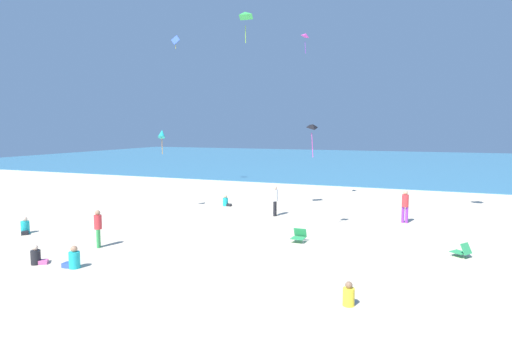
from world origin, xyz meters
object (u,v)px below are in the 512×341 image
person_5 (405,204)px  kite_teal (162,134)px  beach_chair_mid_beach (462,251)px  person_7 (37,257)px  kite_blue (176,40)px  person_2 (98,226)px  person_4 (226,202)px  kite_magenta (306,35)px  person_1 (73,260)px  person_6 (25,227)px  beach_chair_far_right (299,236)px  kite_black (313,127)px  person_0 (349,296)px  person_3 (275,198)px  kite_green (245,15)px

person_5 → kite_teal: 14.52m
beach_chair_mid_beach → person_5: size_ratio=0.48×
person_7 → kite_blue: 24.41m
beach_chair_mid_beach → person_2: person_2 is taller
kite_teal → beach_chair_mid_beach: bearing=-13.2°
person_4 → kite_magenta: kite_magenta is taller
person_1 → person_6: size_ratio=1.02×
beach_chair_far_right → person_1: (-6.58, -6.55, 0.03)m
person_4 → kite_teal: 6.04m
person_2 → kite_teal: bearing=-107.5°
person_4 → person_6: 11.78m
person_7 → person_4: bearing=51.6°
person_1 → kite_black: size_ratio=0.51×
beach_chair_mid_beach → person_2: bearing=50.5°
kite_teal → kite_black: 10.09m
person_5 → kite_black: kite_black is taller
person_0 → person_3: (-6.16, 11.24, 0.75)m
person_7 → beach_chair_far_right: bearing=6.3°
kite_blue → person_2: bearing=-68.4°
person_0 → kite_blue: kite_blue is taller
kite_teal → kite_blue: (-4.89, 9.57, 7.58)m
beach_chair_mid_beach → person_3: 10.72m
person_2 → kite_black: size_ratio=0.97×
person_6 → beach_chair_mid_beach: bearing=55.5°
person_6 → person_7: person_6 is taller
person_0 → person_4: person_4 is taller
beach_chair_far_right → person_7: bearing=-48.6°
person_0 → person_3: 12.84m
beach_chair_far_right → kite_teal: bearing=-110.1°
person_2 → person_4: size_ratio=2.23×
kite_black → person_3: bearing=133.2°
beach_chair_far_right → kite_blue: bearing=-130.8°
person_3 → person_4: bearing=-29.7°
person_2 → person_7: 2.81m
person_1 → person_4: (-0.33, 13.44, -0.04)m
kite_magenta → kite_black: (2.43, -7.44, -5.83)m
kite_teal → person_4: bearing=46.0°
person_7 → kite_green: bearing=35.5°
person_4 → person_7: (-1.27, -13.61, 0.01)m
beach_chair_far_right → person_2: person_2 is taller
beach_chair_far_right → kite_green: (-4.14, 3.61, 10.79)m
person_4 → person_5: size_ratio=0.41×
kite_magenta → kite_black: size_ratio=0.79×
person_3 → kite_teal: bearing=4.1°
person_6 → beach_chair_far_right: bearing=60.2°
person_3 → person_4: size_ratio=2.45×
person_4 → person_5: person_5 is taller
person_2 → person_6: (-5.00, 0.64, -0.63)m
person_0 → person_4: 16.59m
person_5 → beach_chair_mid_beach: bearing=29.2°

